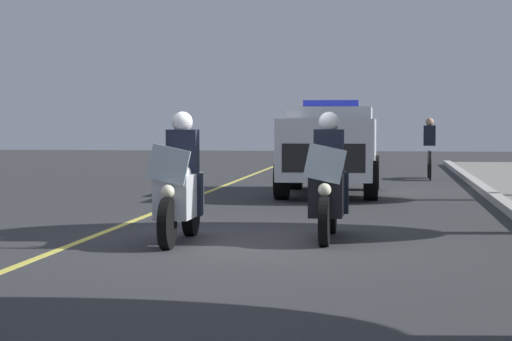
{
  "coord_description": "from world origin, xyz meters",
  "views": [
    {
      "loc": [
        12.9,
        1.86,
        1.59
      ],
      "look_at": [
        -0.8,
        0.0,
        0.9
      ],
      "focal_mm": 69.33,
      "sensor_mm": 36.0,
      "label": 1
    }
  ],
  "objects_px": {
    "police_motorcycle_lead_left": "(180,189)",
    "cyclist_background": "(429,149)",
    "police_motorcycle_lead_right": "(328,188)",
    "police_suv": "(331,145)"
  },
  "relations": [
    {
      "from": "police_motorcycle_lead_left",
      "to": "police_suv",
      "type": "relative_size",
      "value": 0.44
    },
    {
      "from": "police_motorcycle_lead_left",
      "to": "police_motorcycle_lead_right",
      "type": "distance_m",
      "value": 1.99
    },
    {
      "from": "police_suv",
      "to": "cyclist_background",
      "type": "xyz_separation_m",
      "value": [
        -5.99,
        2.36,
        -0.22
      ]
    },
    {
      "from": "cyclist_background",
      "to": "police_suv",
      "type": "bearing_deg",
      "value": -21.47
    },
    {
      "from": "police_motorcycle_lead_left",
      "to": "cyclist_background",
      "type": "distance_m",
      "value": 15.29
    },
    {
      "from": "police_suv",
      "to": "police_motorcycle_lead_left",
      "type": "bearing_deg",
      "value": -9.38
    },
    {
      "from": "police_motorcycle_lead_left",
      "to": "cyclist_background",
      "type": "relative_size",
      "value": 1.22
    },
    {
      "from": "police_motorcycle_lead_right",
      "to": "police_suv",
      "type": "relative_size",
      "value": 0.44
    },
    {
      "from": "cyclist_background",
      "to": "police_motorcycle_lead_left",
      "type": "bearing_deg",
      "value": -14.44
    },
    {
      "from": "police_suv",
      "to": "cyclist_background",
      "type": "relative_size",
      "value": 2.79
    }
  ]
}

